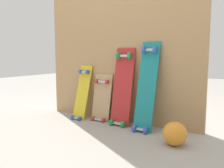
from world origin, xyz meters
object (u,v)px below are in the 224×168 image
skateboard_yellow (82,95)px  skateboard_teal (146,89)px  skateboard_natural (102,101)px  skateboard_red (122,90)px  rubber_ball (175,134)px

skateboard_yellow → skateboard_teal: skateboard_teal is taller
skateboard_natural → skateboard_red: 0.33m
skateboard_teal → skateboard_yellow: bearing=178.9°
skateboard_yellow → skateboard_red: size_ratio=0.79×
skateboard_yellow → rubber_ball: bearing=-13.5°
skateboard_yellow → skateboard_teal: size_ratio=0.74×
rubber_ball → skateboard_red: bearing=155.2°
rubber_ball → skateboard_natural: bearing=160.6°
skateboard_yellow → rubber_ball: (1.22, -0.29, -0.18)m
skateboard_red → skateboard_teal: skateboard_teal is taller
skateboard_yellow → skateboard_red: 0.55m
skateboard_natural → skateboard_teal: skateboard_teal is taller
skateboard_yellow → skateboard_teal: 0.85m
skateboard_red → rubber_ball: size_ratio=4.42×
skateboard_teal → rubber_ball: bearing=-35.9°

